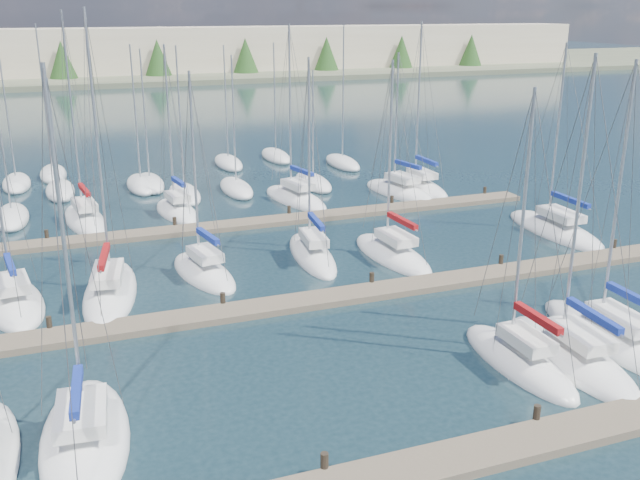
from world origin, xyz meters
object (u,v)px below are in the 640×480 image
object	(u,v)px
sailboat_c	(85,437)
sailboat_f	(611,339)
sailboat_m	(555,230)
sailboat_r	(419,186)
sailboat_q	(399,191)
sailboat_l	(392,254)
sailboat_j	(204,272)
sailboat_e	(571,357)
sailboat_i	(110,292)
sailboat_p	(295,198)
sailboat_k	(312,254)
sailboat_n	(85,219)
sailboat_d	(519,361)
sailboat_o	(177,211)
sailboat_h	(14,303)

from	to	relation	value
sailboat_c	sailboat_f	distance (m)	22.24
sailboat_m	sailboat_r	xyz separation A→B (m)	(-2.74, 13.71, 0.02)
sailboat_q	sailboat_l	bearing A→B (deg)	-128.93
sailboat_j	sailboat_e	bearing A→B (deg)	-61.31
sailboat_i	sailboat_p	bearing A→B (deg)	53.45
sailboat_q	sailboat_f	bearing A→B (deg)	-107.33
sailboat_m	sailboat_i	size ratio (longest dim) A/B	0.86
sailboat_i	sailboat_c	bearing A→B (deg)	-89.08
sailboat_e	sailboat_f	distance (m)	2.90
sailboat_k	sailboat_r	bearing A→B (deg)	48.77
sailboat_e	sailboat_n	xyz separation A→B (m)	(-17.97, 28.28, 0.01)
sailboat_m	sailboat_d	size ratio (longest dim) A/B	1.06
sailboat_e	sailboat_d	xyz separation A→B (m)	(-2.30, 0.43, 0.01)
sailboat_c	sailboat_q	size ratio (longest dim) A/B	1.15
sailboat_n	sailboat_j	bearing A→B (deg)	-73.61
sailboat_r	sailboat_p	bearing A→B (deg)	-179.50
sailboat_i	sailboat_d	size ratio (longest dim) A/B	1.24
sailboat_o	sailboat_q	world-z (taller)	sailboat_o
sailboat_e	sailboat_h	bearing A→B (deg)	150.60
sailboat_m	sailboat_e	bearing A→B (deg)	-124.73
sailboat_m	sailboat_o	world-z (taller)	sailboat_m
sailboat_o	sailboat_r	bearing A→B (deg)	-5.84
sailboat_q	sailboat_r	bearing A→B (deg)	11.02
sailboat_l	sailboat_h	bearing A→B (deg)	176.91
sailboat_o	sailboat_r	size ratio (longest dim) A/B	0.90
sailboat_o	sailboat_c	world-z (taller)	sailboat_c
sailboat_e	sailboat_m	distance (m)	18.49
sailboat_k	sailboat_c	distance (m)	20.24
sailboat_m	sailboat_d	distance (m)	19.60
sailboat_o	sailboat_d	world-z (taller)	sailboat_o
sailboat_e	sailboat_c	size ratio (longest dim) A/B	0.99
sailboat_k	sailboat_n	bearing A→B (deg)	140.88
sailboat_m	sailboat_d	bearing A→B (deg)	-130.93
sailboat_q	sailboat_j	size ratio (longest dim) A/B	0.99
sailboat_n	sailboat_o	bearing A→B (deg)	-7.93
sailboat_k	sailboat_l	bearing A→B (deg)	-13.31
sailboat_o	sailboat_f	size ratio (longest dim) A/B	0.97
sailboat_e	sailboat_i	bearing A→B (deg)	144.62
sailboat_c	sailboat_q	distance (m)	36.82
sailboat_m	sailboat_n	size ratio (longest dim) A/B	0.87
sailboat_o	sailboat_d	bearing A→B (deg)	-78.70
sailboat_e	sailboat_i	distance (m)	22.49
sailboat_o	sailboat_j	distance (m)	12.91
sailboat_m	sailboat_q	distance (m)	13.74
sailboat_c	sailboat_j	world-z (taller)	sailboat_c
sailboat_c	sailboat_i	bearing A→B (deg)	86.59
sailboat_k	sailboat_h	bearing A→B (deg)	-168.03
sailboat_o	sailboat_n	size ratio (longest dim) A/B	0.85
sailboat_n	sailboat_j	size ratio (longest dim) A/B	1.25
sailboat_o	sailboat_q	distance (m)	17.52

